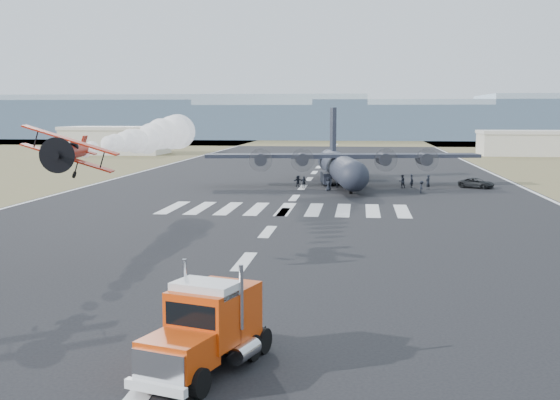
% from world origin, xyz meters
% --- Properties ---
extents(scrub_far, '(500.00, 80.00, 0.00)m').
position_xyz_m(scrub_far, '(0.00, 230.00, 0.00)').
color(scrub_far, olive).
rests_on(scrub_far, ground).
extents(runway_markings, '(60.00, 260.00, 0.01)m').
position_xyz_m(runway_markings, '(0.00, 60.00, 0.01)').
color(runway_markings, silver).
rests_on(runway_markings, ground).
extents(ridge_seg_b, '(150.00, 50.00, 15.00)m').
position_xyz_m(ridge_seg_b, '(-130.00, 260.00, 7.50)').
color(ridge_seg_b, '#8599A9').
rests_on(ridge_seg_b, ground).
extents(ridge_seg_c, '(150.00, 50.00, 17.00)m').
position_xyz_m(ridge_seg_c, '(-65.00, 260.00, 8.50)').
color(ridge_seg_c, '#8599A9').
rests_on(ridge_seg_c, ground).
extents(ridge_seg_d, '(150.00, 50.00, 13.00)m').
position_xyz_m(ridge_seg_d, '(0.00, 260.00, 6.50)').
color(ridge_seg_d, '#8599A9').
rests_on(ridge_seg_d, ground).
extents(ridge_seg_e, '(150.00, 50.00, 15.00)m').
position_xyz_m(ridge_seg_e, '(65.00, 260.00, 7.50)').
color(ridge_seg_e, '#8599A9').
rests_on(ridge_seg_e, ground).
extents(hangar_left, '(24.50, 14.50, 6.70)m').
position_xyz_m(hangar_left, '(-52.00, 145.00, 3.41)').
color(hangar_left, '#B4B1A0').
rests_on(hangar_left, ground).
extents(hangar_right, '(20.50, 12.50, 5.90)m').
position_xyz_m(hangar_right, '(46.00, 150.00, 3.01)').
color(hangar_right, '#B4B1A0').
rests_on(hangar_right, ground).
extents(semi_truck, '(4.50, 7.95, 3.51)m').
position_xyz_m(semi_truck, '(1.87, 4.06, 1.72)').
color(semi_truck, black).
rests_on(semi_truck, ground).
extents(aerobatic_biplane, '(5.75, 5.34, 3.10)m').
position_xyz_m(aerobatic_biplane, '(-10.14, 19.60, 7.59)').
color(aerobatic_biplane, '#A31D0A').
extents(smoke_trail, '(3.74, 32.09, 3.74)m').
position_xyz_m(smoke_trail, '(-11.46, 45.78, 7.82)').
color(smoke_trail, white).
extents(transport_aircraft, '(37.38, 30.66, 10.79)m').
position_xyz_m(transport_aircraft, '(4.94, 76.08, 2.78)').
color(transport_aircraft, black).
rests_on(transport_aircraft, ground).
extents(support_vehicle, '(5.15, 4.18, 1.30)m').
position_xyz_m(support_vehicle, '(23.14, 73.72, 0.65)').
color(support_vehicle, black).
rests_on(support_vehicle, ground).
extents(crew_a, '(0.73, 0.80, 1.81)m').
position_xyz_m(crew_a, '(14.57, 73.20, 0.91)').
color(crew_a, black).
rests_on(crew_a, ground).
extents(crew_b, '(0.72, 0.90, 1.61)m').
position_xyz_m(crew_b, '(4.52, 72.04, 0.81)').
color(crew_b, black).
rests_on(crew_b, ground).
extents(crew_c, '(0.60, 1.07, 1.58)m').
position_xyz_m(crew_c, '(15.31, 66.66, 0.79)').
color(crew_c, black).
rests_on(crew_c, ground).
extents(crew_d, '(1.04, 0.72, 1.62)m').
position_xyz_m(crew_d, '(0.27, 70.53, 0.81)').
color(crew_d, black).
rests_on(crew_d, ground).
extents(crew_e, '(0.99, 0.83, 1.73)m').
position_xyz_m(crew_e, '(3.63, 68.17, 0.87)').
color(crew_e, black).
rests_on(crew_e, ground).
extents(crew_f, '(1.47, 1.19, 1.56)m').
position_xyz_m(crew_f, '(-0.70, 72.72, 0.78)').
color(crew_f, black).
rests_on(crew_f, ground).
extents(crew_g, '(0.89, 0.89, 1.89)m').
position_xyz_m(crew_g, '(16.54, 71.35, 0.94)').
color(crew_g, black).
rests_on(crew_g, ground).
extents(crew_h, '(1.03, 0.85, 1.82)m').
position_xyz_m(crew_h, '(13.24, 72.44, 0.91)').
color(crew_h, black).
rests_on(crew_h, ground).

